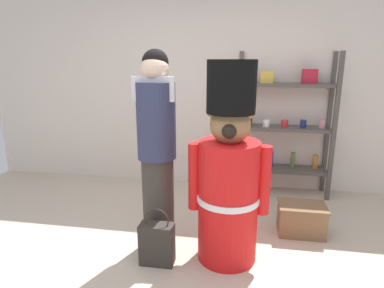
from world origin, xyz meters
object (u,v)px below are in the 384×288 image
Objects in this scene: teddy_bear_guard at (229,177)px; shopping_bag at (157,243)px; merchandise_shelf at (284,124)px; person_shopper at (157,149)px; display_crate at (301,219)px.

shopping_bag is (-0.57, -0.19, -0.56)m from teddy_bear_guard.
merchandise_shelf is 2.23m from shopping_bag.
merchandise_shelf is 3.53× the size of shopping_bag.
shopping_bag is (0.05, -0.27, -0.75)m from person_shopper.
teddy_bear_guard is at bearing -7.13° from person_shopper.
shopping_bag is 1.11× the size of display_crate.
shopping_bag is at bearing -123.56° from merchandise_shelf.
display_crate is (1.33, 0.45, -0.78)m from person_shopper.
teddy_bear_guard is at bearing -142.80° from display_crate.
display_crate is at bearing -84.04° from merchandise_shelf.
teddy_bear_guard reaches higher than shopping_bag.
teddy_bear_guard is 0.66m from person_shopper.
merchandise_shelf is at bearing 56.44° from shopping_bag.
merchandise_shelf is 1.01× the size of person_shopper.
shopping_bag is at bearing -78.54° from person_shopper.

